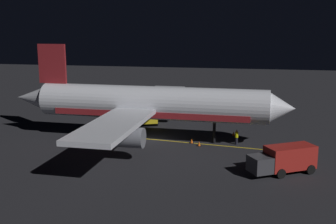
{
  "coord_description": "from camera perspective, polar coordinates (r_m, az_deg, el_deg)",
  "views": [
    {
      "loc": [
        46.72,
        11.5,
        13.44
      ],
      "look_at": [
        0.0,
        2.0,
        3.5
      ],
      "focal_mm": 43.55,
      "sensor_mm": 36.0,
      "label": 1
    }
  ],
  "objects": [
    {
      "name": "airliner",
      "position": [
        49.12,
        -2.94,
        1.09
      ],
      "size": [
        33.45,
        34.66,
        11.42
      ],
      "color": "silver",
      "rests_on": "ground_plane"
    },
    {
      "name": "apron_guide_stripe",
      "position": [
        48.7,
        2.19,
        -4.25
      ],
      "size": [
        3.01,
        22.18,
        0.01
      ],
      "primitive_type": "cube",
      "rotation": [
        0.0,
        0.0,
        -0.12
      ],
      "color": "gold",
      "rests_on": "ground_plane"
    },
    {
      "name": "traffic_cone_near_left",
      "position": [
        47.25,
        4.38,
        -4.47
      ],
      "size": [
        0.5,
        0.5,
        0.55
      ],
      "color": "#EA590F",
      "rests_on": "ground_plane"
    },
    {
      "name": "ground_plane",
      "position": [
        49.99,
        -2.25,
        -3.95
      ],
      "size": [
        180.0,
        180.0,
        0.2
      ],
      "primitive_type": "cube",
      "color": "black"
    },
    {
      "name": "ground_crew_worker",
      "position": [
        48.22,
        9.57,
        -3.48
      ],
      "size": [
        0.4,
        0.4,
        1.74
      ],
      "color": "black",
      "rests_on": "ground_plane"
    },
    {
      "name": "traffic_cone_near_right",
      "position": [
        52.21,
        9.15,
        -3.01
      ],
      "size": [
        0.5,
        0.5,
        0.55
      ],
      "color": "#EA590F",
      "rests_on": "ground_plane"
    },
    {
      "name": "catering_truck",
      "position": [
        58.33,
        -3.01,
        -0.28
      ],
      "size": [
        6.55,
        4.47,
        2.48
      ],
      "color": "gold",
      "rests_on": "ground_plane"
    },
    {
      "name": "baggage_truck",
      "position": [
        39.74,
        16.01,
        -6.42
      ],
      "size": [
        5.08,
        6.57,
        2.62
      ],
      "color": "maroon",
      "rests_on": "ground_plane"
    },
    {
      "name": "traffic_cone_under_wing",
      "position": [
        48.31,
        3.33,
        -4.09
      ],
      "size": [
        0.5,
        0.5,
        0.55
      ],
      "color": "#EA590F",
      "rests_on": "ground_plane"
    }
  ]
}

